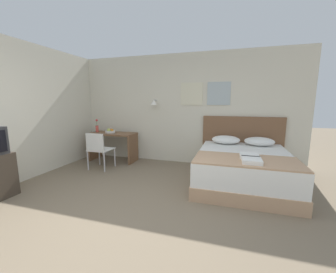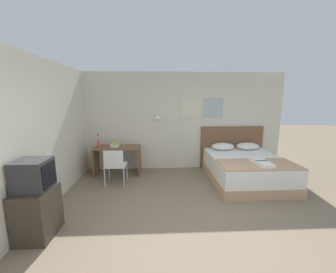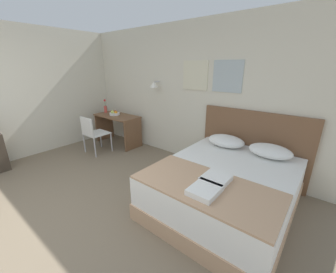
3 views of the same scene
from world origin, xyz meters
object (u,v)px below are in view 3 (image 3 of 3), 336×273
Objects in this scene: desk_chair at (93,132)px; throw_blanket at (205,186)px; fruit_bowl at (115,113)px; desk at (118,124)px; bed at (224,188)px; folded_towel_mid_bed at (205,190)px; pillow_left at (226,141)px; headboard at (252,146)px; folded_towel_near_foot at (216,179)px; pillow_right at (270,151)px; flower_vase at (105,108)px.

throw_blanket is at bearing -9.30° from desk_chair.
desk is at bearing 12.13° from fruit_bowl.
bed is 5.98× the size of folded_towel_mid_bed.
pillow_left is 2.80m from desk.
folded_towel_mid_bed is at bearing -87.69° from headboard.
pillow_left is 1.97× the size of folded_towel_near_foot.
headboard is at bearing 90.00° from throw_blanket.
folded_towel_near_foot is at bearing -6.65° from desk_chair.
pillow_right is at bearing 1.25° from fruit_bowl.
pillow_left is at bearing -139.74° from headboard.
flower_vase is (-3.61, -0.33, 0.26)m from headboard.
flower_vase is at bearing 159.21° from folded_towel_mid_bed.
desk_chair reaches higher than throw_blanket.
fruit_bowl is (-0.06, -0.01, 0.26)m from desk.
folded_towel_mid_bed is at bearing -74.05° from pillow_left.
throw_blanket is (0.00, -0.57, 0.31)m from bed.
pillow_left is 1.23m from folded_towel_near_foot.
headboard is 2.92× the size of pillow_left.
headboard is 5.75× the size of folded_towel_near_foot.
folded_towel_near_foot is at bearing 92.82° from folded_towel_mid_bed.
folded_towel_mid_bed is (0.07, -1.72, 0.06)m from headboard.
fruit_bowl is (-3.27, 1.36, 0.11)m from folded_towel_mid_bed.
folded_towel_near_foot is at bearing -17.01° from flower_vase.
throw_blanket is at bearing -20.91° from fruit_bowl.
folded_towel_near_foot is (0.40, -1.16, -0.04)m from pillow_left.
fruit_bowl is 0.43m from flower_vase.
flower_vase is at bearing 174.56° from fruit_bowl.
pillow_left is at bearing 0.65° from flower_vase.
folded_towel_near_foot is 3.13m from desk_chair.
folded_towel_near_foot is 0.28m from folded_towel_mid_bed.
desk is (-3.20, 1.37, -0.15)m from folded_towel_mid_bed.
flower_vase reaches higher than pillow_left.
pillow_right reaches higher than desk.
desk_chair is at bearing 173.35° from folded_towel_near_foot.
throw_blanket is 4.69× the size of flower_vase.
throw_blanket is 3.83m from flower_vase.
flower_vase reaches higher than pillow_right.
flower_vase is (-3.61, 1.26, 0.24)m from throw_blanket.
pillow_right is at bearing 76.20° from folded_towel_near_foot.
headboard reaches higher than pillow_left.
fruit_bowl is at bearing -178.75° from pillow_right.
pillow_left and pillow_right have the same top height.
flower_vase reaches higher than folded_towel_mid_bed.
desk_chair is 0.78m from fruit_bowl.
bed is 7.96× the size of fruit_bowl.
pillow_right is at bearing 1.04° from desk.
throw_blanket is at bearing -90.00° from headboard.
desk_chair is (-3.05, 0.50, -0.11)m from throw_blanket.
pillow_right is 1.34m from throw_blanket.
pillow_right is at bearing -40.26° from headboard.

